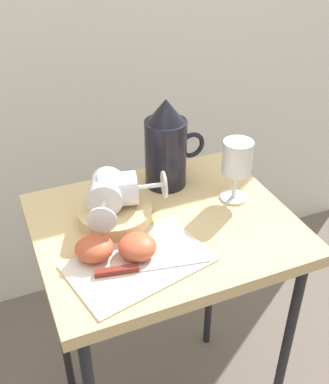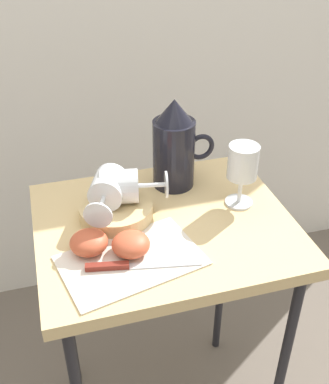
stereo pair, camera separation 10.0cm
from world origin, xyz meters
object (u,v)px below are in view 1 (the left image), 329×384
Objects in this scene: pitcher at (166,151)px; wine_glass_upright at (237,161)px; table at (165,249)px; knife at (136,268)px; wine_glass_tipped_near at (120,189)px; basket_tray at (115,214)px; apple_half_left at (94,248)px; apple_half_right at (137,247)px; wine_glass_tipped_far at (106,192)px.

pitcher is 1.49× the size of wine_glass_upright.
knife is at bearing -132.15° from table.
pitcher is at bearing 134.78° from wine_glass_upright.
wine_glass_tipped_near is (-0.08, 0.06, 0.15)m from table.
basket_tray is (-0.10, 0.05, 0.10)m from table.
wine_glass_tipped_near is 2.01× the size of apple_half_left.
apple_half_left is 0.09m from knife.
wine_glass_upright is at bearing 20.81° from apple_half_right.
wine_glass_tipped_far is 0.19m from knife.
wine_glass_tipped_near is 0.15m from apple_half_left.
knife is (-0.11, -0.12, 0.09)m from table.
wine_glass_upright is 0.31m from apple_half_right.
basket_tray is at bearing -40.53° from wine_glass_tipped_far.
knife is (-0.30, -0.15, -0.09)m from wine_glass_upright.
pitcher is at bearing 55.23° from apple_half_right.
wine_glass_upright reaches higher than basket_tray.
wine_glass_tipped_far is 2.08× the size of apple_half_left.
wine_glass_tipped_far is (-0.18, -0.09, -0.02)m from pitcher.
wine_glass_upright is 0.97× the size of wine_glass_tipped_near.
basket_tray is at bearing 92.19° from apple_half_right.
apple_half_left is at bearing -167.80° from wine_glass_upright.
apple_half_right reaches higher than knife.
wine_glass_tipped_far reaches higher than knife.
table is at bearing 17.55° from apple_half_left.
wine_glass_upright reaches higher than apple_half_left.
table is 4.50× the size of basket_tray.
apple_half_left is 0.08m from apple_half_right.
knife is at bearing -153.83° from wine_glass_upright.
wine_glass_tipped_near is (-0.27, 0.03, -0.03)m from wine_glass_upright.
wine_glass_tipped_near reaches higher than wine_glass_tipped_far.
table is at bearing 41.77° from apple_half_right.
apple_half_left is at bearing 160.19° from apple_half_right.
basket_tray is 0.17m from knife.
apple_half_left is (-0.06, -0.11, -0.05)m from wine_glass_tipped_far.
table is 0.18m from wine_glass_tipped_near.
apple_half_left is (-0.07, -0.10, 0.01)m from basket_tray.
apple_half_right reaches higher than table.
apple_half_left is 0.34× the size of knife.
basket_tray is 2.12× the size of apple_half_right.
pitcher is 0.17m from wine_glass_upright.
basket_tray reaches higher than knife.
pitcher is 0.99× the size of knife.
pitcher is 2.89× the size of apple_half_left.
wine_glass_upright is (0.19, 0.02, 0.18)m from table.
basket_tray is 0.13m from apple_half_right.
wine_glass_tipped_far is 0.71× the size of knife.
apple_half_left is at bearing -162.45° from table.
apple_half_right is (0.02, -0.14, -0.05)m from wine_glass_tipped_far.
basket_tray is 1.05× the size of wine_glass_tipped_near.
pitcher is at bearing 39.99° from apple_half_left.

